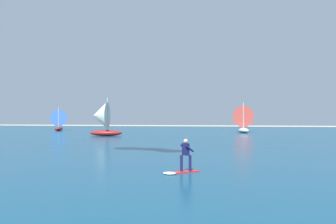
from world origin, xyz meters
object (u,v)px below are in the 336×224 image
(sailboat_heeled_over, at_px, (242,119))
(sailboat_mid_left, at_px, (101,118))
(kitesurfer, at_px, (183,160))
(sailboat_near_shore, at_px, (59,120))

(sailboat_heeled_over, bearing_deg, sailboat_mid_left, -146.73)
(sailboat_heeled_over, bearing_deg, kitesurfer, -97.80)
(sailboat_mid_left, bearing_deg, sailboat_near_shore, 131.99)
(kitesurfer, relative_size, sailboat_heeled_over, 0.35)
(sailboat_heeled_over, height_order, sailboat_near_shore, sailboat_heeled_over)
(kitesurfer, distance_m, sailboat_mid_left, 32.59)
(sailboat_mid_left, height_order, sailboat_near_shore, sailboat_mid_left)
(sailboat_mid_left, distance_m, sailboat_near_shore, 22.64)
(sailboat_heeled_over, distance_m, sailboat_near_shore, 36.06)
(sailboat_near_shore, bearing_deg, kitesurfer, -56.65)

